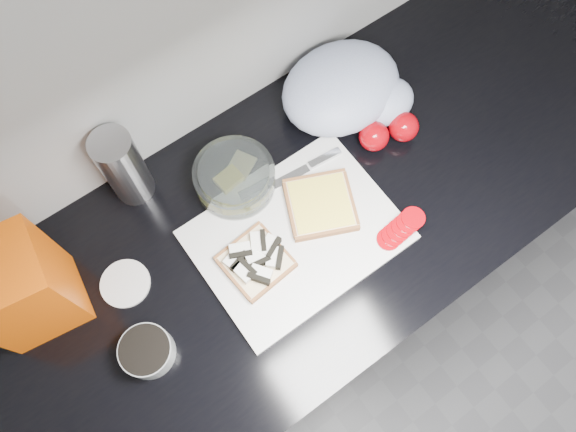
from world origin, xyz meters
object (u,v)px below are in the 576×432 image
at_px(glass_bowl, 235,179).
at_px(steel_canister, 123,167).
at_px(bread_bag, 21,289).
at_px(cutting_board, 297,235).

relative_size(glass_bowl, steel_canister, 0.86).
bearing_deg(glass_bowl, bread_bag, 179.39).
bearing_deg(bread_bag, steel_canister, 31.66).
bearing_deg(steel_canister, bread_bag, -156.42).
xyz_separation_m(glass_bowl, steel_canister, (-0.17, 0.12, 0.06)).
bearing_deg(steel_canister, cutting_board, -53.43).
bearing_deg(cutting_board, steel_canister, 126.57).
xyz_separation_m(cutting_board, glass_bowl, (-0.04, 0.16, 0.03)).
bearing_deg(cutting_board, glass_bowl, 102.67).
xyz_separation_m(cutting_board, bread_bag, (-0.47, 0.17, 0.11)).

